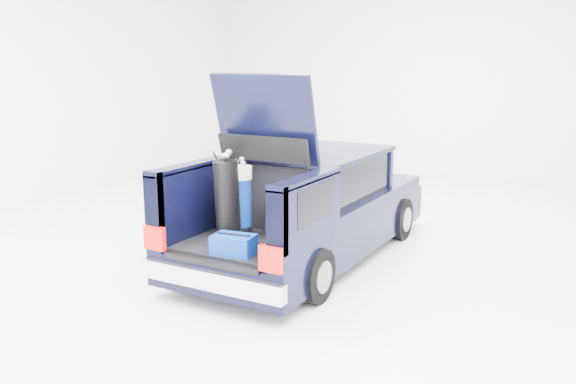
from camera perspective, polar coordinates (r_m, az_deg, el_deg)
The scene contains 6 objects.
ground at distance 8.31m, azimuth 1.69°, elevation -6.11°, with size 14.00×14.00×0.00m, color white.
car at distance 8.22m, azimuth 2.07°, elevation -1.45°, with size 1.87×4.65×2.47m.
red_suitcase at distance 7.02m, azimuth -0.32°, elevation -1.99°, with size 0.43×0.35×0.62m.
black_golf_bag at distance 6.95m, azimuth -5.71°, elevation -0.72°, with size 0.32×0.35×1.02m.
blue_golf_bag at distance 7.14m, azimuth -4.46°, elevation -0.73°, with size 0.32×0.32×0.92m.
blue_duffel at distance 6.48m, azimuth -5.09°, elevation -4.93°, with size 0.48×0.35×0.23m.
Camera 1 is at (3.64, -7.01, 2.61)m, focal length 38.00 mm.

